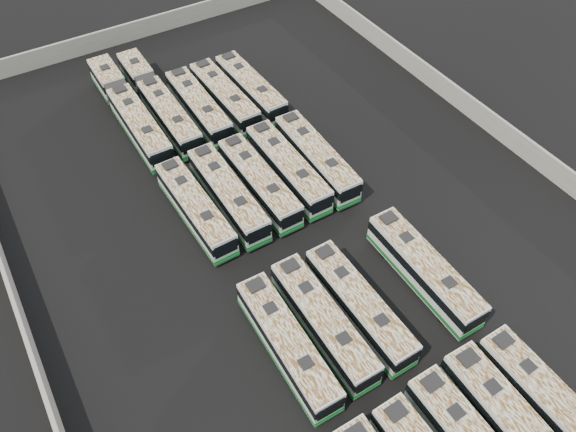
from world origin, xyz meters
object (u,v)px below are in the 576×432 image
object	(u,v)px
bus_midback_center	(259,182)
bus_midfront_left	(323,322)
bus_front_far_right	(550,405)
bus_front_right	(515,429)
bus_back_far_right	(251,88)
bus_back_right	(225,97)
bus_back_far_left	(129,110)
bus_midback_right	(288,168)
bus_midfront_far_right	(424,270)
bus_midfront_center	(359,305)
bus_midfront_far_left	(287,344)
bus_midback_left	(228,194)
bus_midback_far_right	(316,158)
bus_back_left	(158,101)
bus_back_center	(199,107)
bus_midback_far_left	(195,208)

from	to	relation	value
bus_midback_center	bus_midfront_left	bearing A→B (deg)	-102.13
bus_front_far_right	bus_front_right	bearing A→B (deg)	178.27
bus_back_far_right	bus_back_right	bearing A→B (deg)	176.90
bus_midback_center	bus_back_far_left	bearing A→B (deg)	110.91
bus_midback_right	bus_midfront_far_right	bearing A→B (deg)	-78.33
bus_back_far_right	bus_midfront_center	bearing A→B (deg)	-103.89
bus_front_far_right	bus_midfront_far_right	xyz separation A→B (m)	(0.07, 12.23, 0.05)
bus_midback_right	bus_back_far_left	distance (m)	17.70
bus_midfront_far_left	bus_midback_left	size ratio (longest dim) A/B	0.99
bus_front_far_right	bus_midback_left	bearing A→B (deg)	107.73
bus_midback_right	bus_midfront_left	bearing A→B (deg)	-112.08
bus_midfront_left	bus_midback_right	xyz separation A→B (m)	(5.95, 14.58, 0.04)
bus_midback_center	bus_midback_far_right	size ratio (longest dim) A/B	0.97
bus_midfront_far_left	bus_midback_center	size ratio (longest dim) A/B	1.00
bus_back_left	bus_back_center	bearing A→B (deg)	-44.20
bus_midfront_left	bus_midback_center	xyz separation A→B (m)	(2.95, 14.40, 0.00)
bus_midfront_far_left	bus_front_right	bearing A→B (deg)	-52.66
bus_front_right	bus_midback_center	world-z (taller)	bus_front_right
bus_midfront_far_left	bus_back_far_right	size ratio (longest dim) A/B	1.00
bus_front_right	bus_midfront_far_left	bearing A→B (deg)	127.12
bus_back_far_left	bus_midfront_far_right	bearing A→B (deg)	-68.01
bus_midfront_far_left	bus_back_center	world-z (taller)	bus_back_center
bus_front_far_right	bus_midback_center	xyz separation A→B (m)	(-5.96, 26.84, 0.01)
bus_midfront_center	bus_midback_left	bearing A→B (deg)	100.94
bus_front_far_right	bus_midback_far_left	world-z (taller)	bus_front_far_right
bus_midfront_far_left	bus_midfront_left	bearing A→B (deg)	4.62
bus_midfront_far_left	bus_back_center	size ratio (longest dim) A/B	0.99
bus_midback_left	bus_midback_right	size ratio (longest dim) A/B	0.99
bus_midfront_far_right	bus_back_right	size ratio (longest dim) A/B	1.02
bus_midback_far_right	bus_midfront_left	bearing A→B (deg)	-120.17
bus_midback_far_right	bus_back_center	size ratio (longest dim) A/B	1.02
bus_midfront_far_right	bus_back_center	bearing A→B (deg)	103.02
bus_midfront_far_right	bus_midback_left	bearing A→B (deg)	121.92
bus_midfront_far_left	bus_midfront_far_right	xyz separation A→B (m)	(12.02, -0.03, 0.04)
bus_midfront_far_right	bus_back_far_left	size ratio (longest dim) A/B	0.64
bus_back_center	bus_back_left	bearing A→B (deg)	136.23
bus_midback_center	bus_front_right	bearing A→B (deg)	-84.36
bus_back_center	bus_midback_right	bearing A→B (deg)	-75.62
bus_midback_far_left	bus_back_left	bearing A→B (deg)	77.39
bus_midfront_center	bus_midfront_left	bearing A→B (deg)	175.56
bus_midfront_far_left	bus_midback_far_left	world-z (taller)	bus_midfront_far_left
bus_midfront_far_right	bus_midfront_left	bearing A→B (deg)	179.12
bus_midback_far_right	bus_back_right	bearing A→B (deg)	104.67
bus_front_right	bus_back_left	distance (m)	42.46
bus_midfront_center	bus_midback_left	world-z (taller)	bus_midback_left
bus_front_far_right	bus_midback_right	distance (m)	27.18
bus_midfront_center	bus_back_far_right	world-z (taller)	bus_back_far_right
bus_back_far_left	bus_back_left	xyz separation A→B (m)	(3.05, -0.12, -0.05)
bus_midback_right	bus_midfront_far_left	bearing A→B (deg)	-121.24
bus_midfront_center	bus_midfront_far_right	size ratio (longest dim) A/B	0.97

